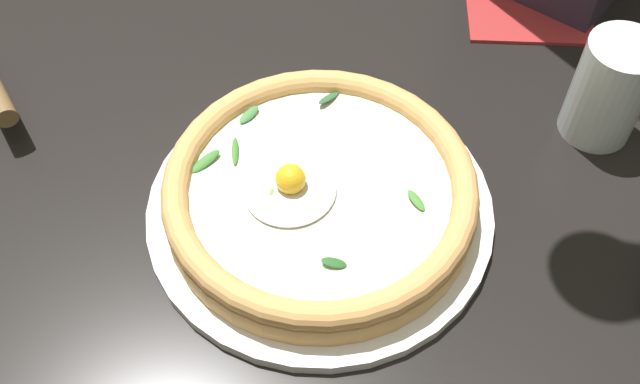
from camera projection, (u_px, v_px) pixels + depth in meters
The scene contains 5 objects.
ground_plane at pixel (258, 223), 0.69m from camera, with size 2.40×2.40×0.03m, color black.
pizza_plate at pixel (320, 209), 0.68m from camera, with size 0.32×0.32×0.01m, color white.
pizza at pixel (320, 191), 0.66m from camera, with size 0.28×0.28×0.06m.
drinking_glass at pixel (607, 95), 0.71m from camera, with size 0.07×0.07×0.11m.
folded_napkin at pixel (529, 15), 0.84m from camera, with size 0.14×0.09×0.01m, color #A02929.
Camera 1 is at (0.19, 0.35, 0.56)m, focal length 41.57 mm.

